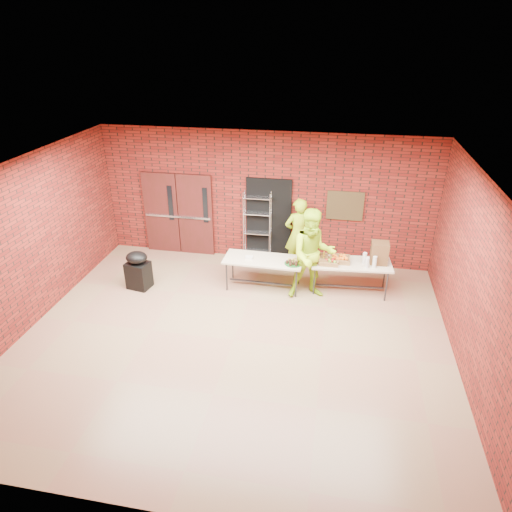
{
  "coord_description": "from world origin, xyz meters",
  "views": [
    {
      "loc": [
        1.69,
        -6.76,
        5.29
      ],
      "look_at": [
        0.17,
        1.4,
        1.1
      ],
      "focal_mm": 32.0,
      "sensor_mm": 36.0,
      "label": 1
    }
  ],
  "objects_px": {
    "covered_grill": "(138,270)",
    "volunteer_woman": "(298,234)",
    "table_right": "(351,265)",
    "volunteer_man": "(313,255)",
    "coffee_dispenser": "(379,253)",
    "table_left": "(263,261)",
    "wire_rack": "(257,227)"
  },
  "relations": [
    {
      "from": "wire_rack",
      "to": "table_left",
      "type": "height_order",
      "value": "wire_rack"
    },
    {
      "from": "table_right",
      "to": "coffee_dispenser",
      "type": "relative_size",
      "value": 3.69
    },
    {
      "from": "volunteer_man",
      "to": "table_left",
      "type": "bearing_deg",
      "value": 156.15
    },
    {
      "from": "table_right",
      "to": "volunteer_woman",
      "type": "xyz_separation_m",
      "value": [
        -1.26,
        0.88,
        0.24
      ]
    },
    {
      "from": "wire_rack",
      "to": "table_right",
      "type": "bearing_deg",
      "value": -27.23
    },
    {
      "from": "table_right",
      "to": "volunteer_man",
      "type": "xyz_separation_m",
      "value": [
        -0.83,
        -0.36,
        0.36
      ]
    },
    {
      "from": "volunteer_man",
      "to": "coffee_dispenser",
      "type": "bearing_deg",
      "value": 3.68
    },
    {
      "from": "wire_rack",
      "to": "covered_grill",
      "type": "xyz_separation_m",
      "value": [
        -2.37,
        -1.8,
        -0.47
      ]
    },
    {
      "from": "covered_grill",
      "to": "volunteer_man",
      "type": "distance_m",
      "value": 3.87
    },
    {
      "from": "table_left",
      "to": "coffee_dispenser",
      "type": "relative_size",
      "value": 3.64
    },
    {
      "from": "wire_rack",
      "to": "volunteer_man",
      "type": "height_order",
      "value": "volunteer_man"
    },
    {
      "from": "volunteer_woman",
      "to": "volunteer_man",
      "type": "height_order",
      "value": "volunteer_man"
    },
    {
      "from": "table_left",
      "to": "covered_grill",
      "type": "xyz_separation_m",
      "value": [
        -2.74,
        -0.51,
        -0.21
      ]
    },
    {
      "from": "table_right",
      "to": "volunteer_woman",
      "type": "distance_m",
      "value": 1.56
    },
    {
      "from": "covered_grill",
      "to": "volunteer_man",
      "type": "xyz_separation_m",
      "value": [
        3.82,
        0.34,
        0.56
      ]
    },
    {
      "from": "covered_grill",
      "to": "volunteer_woman",
      "type": "height_order",
      "value": "volunteer_woman"
    },
    {
      "from": "volunteer_woman",
      "to": "table_right",
      "type": "bearing_deg",
      "value": 120.77
    },
    {
      "from": "wire_rack",
      "to": "volunteer_man",
      "type": "xyz_separation_m",
      "value": [
        1.45,
        -1.46,
        0.1
      ]
    },
    {
      "from": "table_left",
      "to": "wire_rack",
      "type": "bearing_deg",
      "value": 107.31
    },
    {
      "from": "table_left",
      "to": "volunteer_man",
      "type": "relative_size",
      "value": 0.87
    },
    {
      "from": "wire_rack",
      "to": "volunteer_man",
      "type": "bearing_deg",
      "value": -46.77
    },
    {
      "from": "table_right",
      "to": "volunteer_man",
      "type": "height_order",
      "value": "volunteer_man"
    },
    {
      "from": "table_right",
      "to": "volunteer_man",
      "type": "relative_size",
      "value": 0.88
    },
    {
      "from": "coffee_dispenser",
      "to": "covered_grill",
      "type": "bearing_deg",
      "value": -171.26
    },
    {
      "from": "table_left",
      "to": "coffee_dispenser",
      "type": "distance_m",
      "value": 2.51
    },
    {
      "from": "table_left",
      "to": "volunteer_woman",
      "type": "bearing_deg",
      "value": 60.03
    },
    {
      "from": "table_right",
      "to": "coffee_dispenser",
      "type": "bearing_deg",
      "value": 5.65
    },
    {
      "from": "volunteer_woman",
      "to": "volunteer_man",
      "type": "relative_size",
      "value": 0.89
    },
    {
      "from": "table_right",
      "to": "volunteer_woman",
      "type": "bearing_deg",
      "value": 140.62
    },
    {
      "from": "wire_rack",
      "to": "volunteer_man",
      "type": "distance_m",
      "value": 2.06
    },
    {
      "from": "wire_rack",
      "to": "volunteer_woman",
      "type": "xyz_separation_m",
      "value": [
        1.02,
        -0.22,
        -0.02
      ]
    },
    {
      "from": "wire_rack",
      "to": "covered_grill",
      "type": "bearing_deg",
      "value": -144.32
    }
  ]
}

